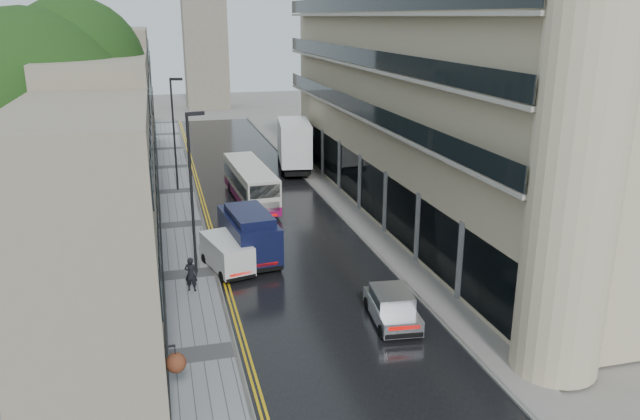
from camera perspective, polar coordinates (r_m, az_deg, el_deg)
name	(u,v)px	position (r m, az deg, el deg)	size (l,w,h in m)	color
road	(272,219)	(41.67, -4.41, -0.79)	(9.00, 85.00, 0.02)	black
left_sidewalk	(182,225)	(41.10, -12.46, -1.35)	(2.70, 85.00, 0.12)	gray
right_sidewalk	(349,212)	(42.88, 2.70, -0.16)	(1.80, 85.00, 0.12)	slate
old_shop_row	(117,129)	(42.17, -18.07, 7.02)	(4.50, 56.00, 12.00)	gray
modern_block	(430,111)	(41.69, 9.98, 8.89)	(8.00, 40.00, 14.00)	tan
tree_near	(38,148)	(32.57, -24.41, 5.18)	(10.56, 10.56, 13.89)	black
tree_far	(76,120)	(45.33, -21.41, 7.64)	(9.24, 9.24, 12.46)	black
cream_bus	(244,195)	(42.55, -7.01, 1.41)	(2.23, 9.80, 2.67)	silver
white_lorry	(282,150)	(52.37, -3.54, 5.50)	(2.52, 8.41, 4.41)	white
silver_hatchback	(382,322)	(26.51, 5.73, -10.12)	(1.71, 3.91, 1.47)	silver
white_van	(222,266)	(31.89, -8.95, -5.05)	(1.68, 3.93, 1.78)	silver
navy_van	(239,247)	(32.67, -7.43, -3.37)	(2.27, 5.67, 2.89)	black
pedestrian	(191,274)	(30.96, -11.71, -5.76)	(0.63, 0.41, 1.73)	black
lamp_post_near	(192,196)	(32.06, -11.65, 1.30)	(0.94, 0.21, 8.31)	black
lamp_post_far	(174,135)	(48.45, -13.19, 6.66)	(0.95, 0.21, 8.44)	#232326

